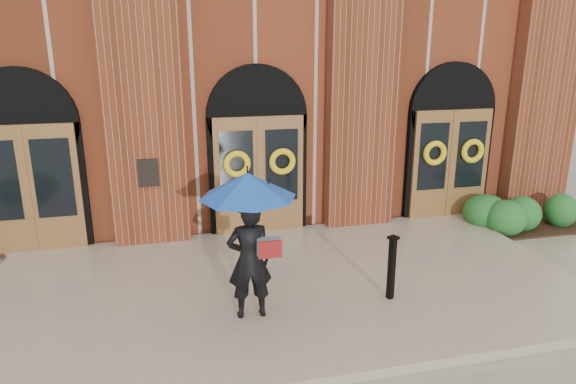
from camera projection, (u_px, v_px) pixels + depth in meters
name	position (u px, v px, depth m)	size (l,w,h in m)	color
ground	(290.00, 294.00, 8.73)	(90.00, 90.00, 0.00)	tan
landing	(288.00, 286.00, 8.85)	(10.00, 5.30, 0.15)	tan
church_building	(222.00, 62.00, 15.92)	(16.20, 12.53, 7.00)	maroon
man_with_umbrella	(249.00, 218.00, 7.33)	(1.41, 1.41, 2.22)	black
metal_post	(392.00, 266.00, 8.12)	(0.19, 0.19, 1.06)	black
hedge_wall_right	(524.00, 212.00, 11.72)	(2.88, 1.15, 0.74)	#1F5921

